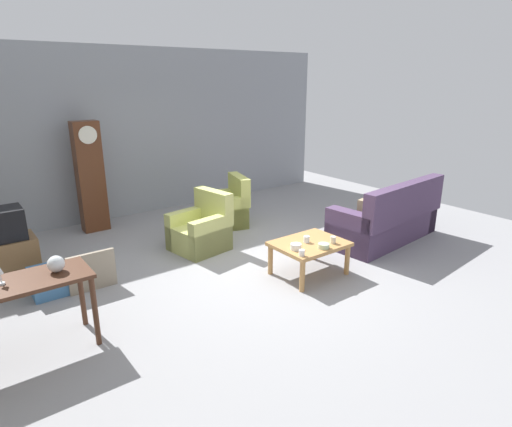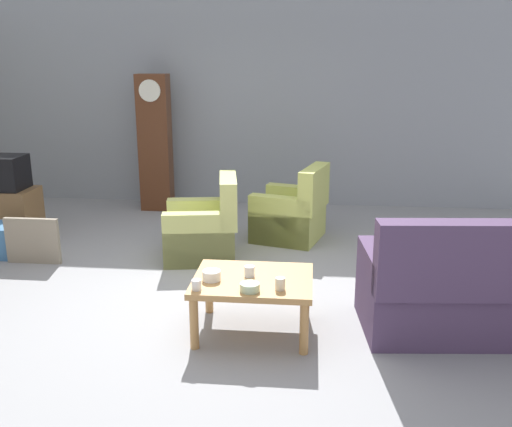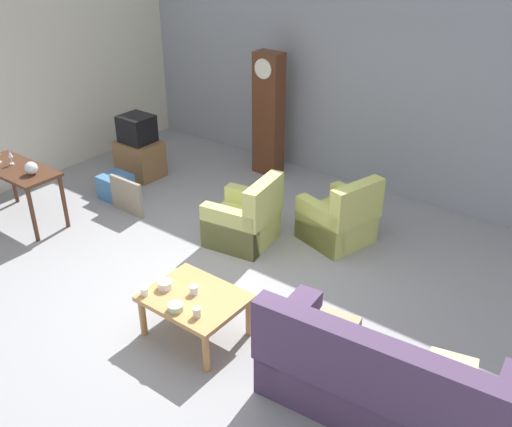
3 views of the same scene
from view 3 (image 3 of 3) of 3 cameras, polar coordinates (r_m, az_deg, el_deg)
The scene contains 20 objects.
ground_plane at distance 6.54m, azimuth -4.87°, elevation -7.64°, with size 10.40×10.40×0.00m, color gray.
garage_door_wall at distance 8.58m, azimuth 11.25°, elevation 12.85°, with size 8.40×0.16×3.20m, color gray.
pegboard_wall_left at distance 9.22m, azimuth -23.79°, elevation 11.05°, with size 0.12×6.40×2.88m, color beige.
couch_floral at distance 5.03m, azimuth 12.64°, elevation -16.44°, with size 2.17×1.06×1.04m.
armchair_olive_near at distance 7.23m, azimuth -1.13°, elevation -0.78°, with size 0.90×0.87×0.92m.
armchair_olive_far at distance 7.33m, azimuth 8.37°, elevation -0.69°, with size 0.97×0.95×0.92m.
coffee_table_wood at distance 5.70m, azimuth -6.16°, elevation -8.80°, with size 0.96×0.76×0.47m.
console_table_dark at distance 8.22m, azimuth -22.82°, elevation 3.53°, with size 1.30×0.56×0.80m.
grandfather_clock at distance 8.98m, azimuth 1.26°, elevation 9.91°, with size 0.44×0.30×1.94m.
tv_stand_cabinet at distance 9.28m, azimuth -11.57°, elevation 5.43°, with size 0.68×0.52×0.58m, color brown.
tv_crt at distance 9.10m, azimuth -11.88°, elevation 8.33°, with size 0.48×0.44×0.42m, color black.
framed_picture_leaning at distance 8.18m, azimuth -12.86°, elevation 1.73°, with size 0.60×0.05×0.51m, color gray.
storage_box_blue at distance 8.67m, azimuth -13.88°, elevation 2.65°, with size 0.41×0.41×0.36m, color teal.
glass_dome_cloche at distance 7.86m, azimuth -21.64°, elevation 4.26°, with size 0.17×0.17×0.17m, color silver.
cup_white_porcelain at distance 5.73m, azimuth -11.14°, elevation -7.68°, with size 0.08×0.08×0.08m, color white.
cup_blue_rimmed at distance 5.67m, azimuth -6.26°, elevation -7.65°, with size 0.08×0.08×0.09m, color silver.
cup_cream_tall at distance 5.38m, azimuth -5.96°, elevation -9.84°, with size 0.08×0.08×0.10m, color beige.
bowl_white_stacked at distance 5.79m, azimuth -9.12°, elevation -7.08°, with size 0.15×0.15×0.08m, color white.
bowl_shallow_green at distance 5.50m, azimuth -8.07°, elevation -9.28°, with size 0.15×0.15×0.06m, color #B2C69E.
wine_glass_short at distance 8.24m, azimuth -23.44°, elevation 5.36°, with size 0.06×0.06×0.20m.
Camera 3 is at (3.62, -3.84, 3.86)m, focal length 39.84 mm.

